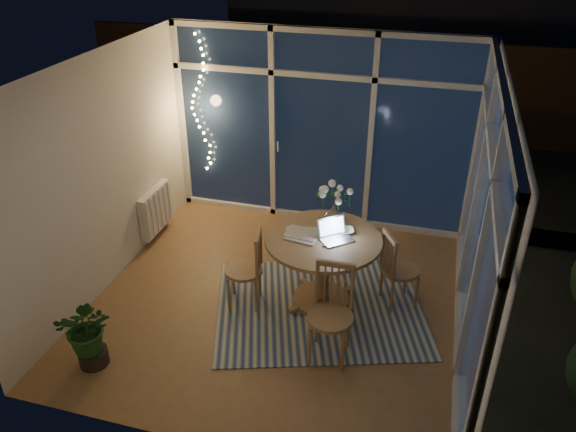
# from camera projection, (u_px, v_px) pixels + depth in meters

# --- Properties ---
(floor) EXTENTS (4.00, 4.00, 0.00)m
(floor) POSITION_uv_depth(u_px,v_px,m) (279.00, 301.00, 6.28)
(floor) COLOR brown
(floor) RESTS_ON ground
(ceiling) EXTENTS (4.00, 4.00, 0.00)m
(ceiling) POSITION_uv_depth(u_px,v_px,m) (277.00, 69.00, 5.01)
(ceiling) COLOR silver
(ceiling) RESTS_ON wall_back
(wall_back) EXTENTS (4.00, 0.04, 2.60)m
(wall_back) POSITION_uv_depth(u_px,v_px,m) (322.00, 130.00, 7.32)
(wall_back) COLOR silver
(wall_back) RESTS_ON floor
(wall_front) EXTENTS (4.00, 0.04, 2.60)m
(wall_front) POSITION_uv_depth(u_px,v_px,m) (198.00, 323.00, 3.97)
(wall_front) COLOR silver
(wall_front) RESTS_ON floor
(wall_left) EXTENTS (0.04, 4.00, 2.60)m
(wall_left) POSITION_uv_depth(u_px,v_px,m) (103.00, 175.00, 6.11)
(wall_left) COLOR silver
(wall_left) RESTS_ON floor
(wall_right) EXTENTS (0.04, 4.00, 2.60)m
(wall_right) POSITION_uv_depth(u_px,v_px,m) (486.00, 225.00, 5.17)
(wall_right) COLOR silver
(wall_right) RESTS_ON floor
(window_wall_back) EXTENTS (4.00, 0.10, 2.60)m
(window_wall_back) POSITION_uv_depth(u_px,v_px,m) (321.00, 131.00, 7.29)
(window_wall_back) COLOR silver
(window_wall_back) RESTS_ON floor
(window_wall_right) EXTENTS (0.10, 4.00, 2.60)m
(window_wall_right) POSITION_uv_depth(u_px,v_px,m) (481.00, 224.00, 5.18)
(window_wall_right) COLOR silver
(window_wall_right) RESTS_ON floor
(radiator) EXTENTS (0.10, 0.70, 0.58)m
(radiator) POSITION_uv_depth(u_px,v_px,m) (156.00, 210.00, 7.30)
(radiator) COLOR silver
(radiator) RESTS_ON wall_left
(fairy_lights) EXTENTS (0.24, 0.10, 1.85)m
(fairy_lights) POSITION_uv_depth(u_px,v_px,m) (200.00, 105.00, 7.50)
(fairy_lights) COLOR #FFC766
(fairy_lights) RESTS_ON window_wall_back
(garden_patio) EXTENTS (12.00, 6.00, 0.10)m
(garden_patio) POSITION_uv_depth(u_px,v_px,m) (381.00, 146.00, 10.39)
(garden_patio) COLOR black
(garden_patio) RESTS_ON ground
(garden_fence) EXTENTS (11.00, 0.08, 1.80)m
(garden_fence) POSITION_uv_depth(u_px,v_px,m) (362.00, 86.00, 10.46)
(garden_fence) COLOR #3A2815
(garden_fence) RESTS_ON ground
(garden_shrubs) EXTENTS (0.90, 0.90, 0.90)m
(garden_shrubs) POSITION_uv_depth(u_px,v_px,m) (291.00, 145.00, 9.10)
(garden_shrubs) COLOR black
(garden_shrubs) RESTS_ON ground
(rug) EXTENTS (2.69, 2.40, 0.01)m
(rug) POSITION_uv_depth(u_px,v_px,m) (319.00, 307.00, 6.17)
(rug) COLOR beige
(rug) RESTS_ON floor
(dining_table) EXTENTS (1.56, 1.56, 0.84)m
(dining_table) POSITION_uv_depth(u_px,v_px,m) (322.00, 271.00, 6.05)
(dining_table) COLOR #916341
(dining_table) RESTS_ON floor
(chair_left) EXTENTS (0.51, 0.51, 0.94)m
(chair_left) POSITION_uv_depth(u_px,v_px,m) (244.00, 268.00, 6.01)
(chair_left) COLOR #916341
(chair_left) RESTS_ON floor
(chair_right) EXTENTS (0.58, 0.58, 0.92)m
(chair_right) POSITION_uv_depth(u_px,v_px,m) (401.00, 268.00, 6.03)
(chair_right) COLOR #916341
(chair_right) RESTS_ON floor
(chair_front) EXTENTS (0.47, 0.47, 1.01)m
(chair_front) POSITION_uv_depth(u_px,v_px,m) (330.00, 316.00, 5.28)
(chair_front) COLOR #916341
(chair_front) RESTS_ON floor
(laptop) EXTENTS (0.42, 0.41, 0.23)m
(laptop) POSITION_uv_depth(u_px,v_px,m) (337.00, 231.00, 5.75)
(laptop) COLOR silver
(laptop) RESTS_ON dining_table
(flower_vase) EXTENTS (0.26, 0.26, 0.21)m
(flower_vase) POSITION_uv_depth(u_px,v_px,m) (334.00, 215.00, 6.06)
(flower_vase) COLOR white
(flower_vase) RESTS_ON dining_table
(bowl) EXTENTS (0.19, 0.19, 0.04)m
(bowl) POSITION_uv_depth(u_px,v_px,m) (346.00, 231.00, 5.93)
(bowl) COLOR white
(bowl) RESTS_ON dining_table
(newspapers) EXTENTS (0.35, 0.28, 0.02)m
(newspapers) POSITION_uv_depth(u_px,v_px,m) (302.00, 234.00, 5.89)
(newspapers) COLOR silver
(newspapers) RESTS_ON dining_table
(phone) EXTENTS (0.11, 0.06, 0.01)m
(phone) POSITION_uv_depth(u_px,v_px,m) (328.00, 246.00, 5.71)
(phone) COLOR black
(phone) RESTS_ON dining_table
(potted_plant) EXTENTS (0.65, 0.61, 0.76)m
(potted_plant) POSITION_uv_depth(u_px,v_px,m) (88.00, 333.00, 5.25)
(potted_plant) COLOR #194819
(potted_plant) RESTS_ON floor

